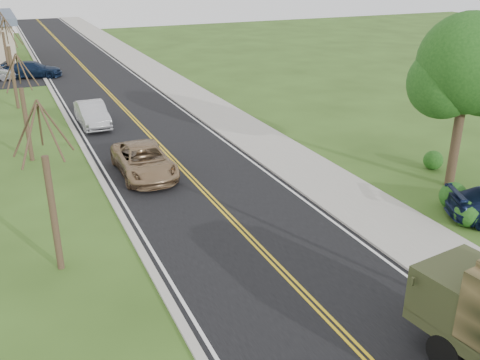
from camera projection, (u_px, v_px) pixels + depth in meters
road at (99, 83)px, 46.79m from camera, size 8.00×120.00×0.01m
curb_right at (146, 79)px, 48.35m from camera, size 0.30×120.00×0.12m
sidewalk_right at (164, 77)px, 49.02m from camera, size 3.20×120.00×0.10m
curb_left at (50, 87)px, 45.19m from camera, size 0.30×120.00×0.10m
leafy_tree at (467, 71)px, 23.65m from camera, size 4.83×4.50×8.10m
bare_tree_a at (51, 200)px, 17.87m from camera, size 1.93×2.26×6.08m
bare_tree_b at (25, 116)px, 28.03m from camera, size 1.83×2.14×5.73m
bare_tree_c at (12, 70)px, 38.01m from camera, size 2.04×2.39×6.42m
bare_tree_d at (6, 49)px, 48.19m from camera, size 1.88×2.20×5.91m
suv_champagne at (144, 161)px, 26.74m from camera, size 2.57×5.46×1.51m
sedan_silver at (92, 114)px, 34.68m from camera, size 1.69×4.72×1.55m
lot_car_navy at (33, 69)px, 48.92m from camera, size 5.43×3.34×1.47m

